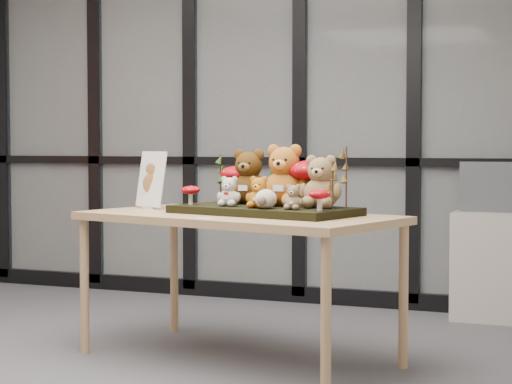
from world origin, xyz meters
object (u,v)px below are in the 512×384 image
at_px(mushroom_back_right, 310,181).
at_px(monitor, 496,187).
at_px(sign_holder, 151,181).
at_px(bear_beige_small, 293,196).
at_px(plush_cream_hedgehog, 266,198).
at_px(diorama_tray, 264,210).
at_px(bear_white_bow, 229,190).
at_px(bear_pooh_yellow, 284,172).
at_px(bear_brown_medium, 249,174).
at_px(bear_small_yellow, 259,191).
at_px(display_table, 238,226).
at_px(mushroom_front_right, 320,199).
at_px(cabinet, 494,267).
at_px(mushroom_back_left, 239,182).
at_px(mushroom_front_left, 191,194).
at_px(bear_tan_back, 321,179).

bearing_deg(mushroom_back_right, monitor, 63.94).
height_order(mushroom_back_right, sign_holder, sign_holder).
height_order(bear_beige_small, plush_cream_hedgehog, bear_beige_small).
distance_m(diorama_tray, bear_white_bow, 0.22).
bearing_deg(bear_beige_small, bear_pooh_yellow, 134.45).
relative_size(bear_brown_medium, monitor, 0.71).
bearing_deg(bear_pooh_yellow, plush_cream_hedgehog, -78.29).
bearing_deg(bear_small_yellow, diorama_tray, 113.95).
xyz_separation_m(display_table, monitor, (1.14, 1.70, 0.16)).
bearing_deg(mushroom_front_right, cabinet, 71.85).
xyz_separation_m(bear_brown_medium, bear_small_yellow, (0.18, -0.29, -0.08)).
relative_size(cabinet, monitor, 1.53).
height_order(bear_brown_medium, mushroom_back_left, bear_brown_medium).
height_order(bear_brown_medium, mushroom_back_right, bear_brown_medium).
bearing_deg(mushroom_front_left, mushroom_front_right, -14.42).
bearing_deg(cabinet, diorama_tray, -121.23).
relative_size(mushroom_back_left, mushroom_back_right, 0.86).
bearing_deg(monitor, cabinet, -90.00).
bearing_deg(bear_pooh_yellow, cabinet, 75.22).
distance_m(bear_white_bow, mushroom_front_right, 0.59).
bearing_deg(mushroom_back_right, mushroom_front_left, -170.63).
distance_m(bear_tan_back, plush_cream_hedgehog, 0.31).
bearing_deg(bear_small_yellow, sign_holder, 174.89).
relative_size(display_table, bear_small_yellow, 10.20).
relative_size(mushroom_back_right, cabinet, 0.38).
distance_m(bear_tan_back, bear_white_bow, 0.51).
bearing_deg(diorama_tray, monitor, 74.09).
relative_size(diorama_tray, mushroom_back_left, 4.17).
bearing_deg(monitor, mushroom_front_left, -130.31).
bearing_deg(mushroom_front_right, bear_pooh_yellow, 135.23).
distance_m(bear_brown_medium, mushroom_front_left, 0.35).
xyz_separation_m(display_table, plush_cream_hedgehog, (0.22, -0.15, 0.16)).
distance_m(display_table, mushroom_front_left, 0.33).
distance_m(bear_brown_medium, mushroom_back_left, 0.11).
distance_m(bear_brown_medium, mushroom_front_right, 0.68).
bearing_deg(monitor, bear_beige_small, -112.59).
distance_m(mushroom_back_left, mushroom_back_right, 0.48).
relative_size(diorama_tray, bear_tan_back, 3.22).
distance_m(bear_pooh_yellow, mushroom_back_left, 0.37).
xyz_separation_m(bear_beige_small, cabinet, (0.77, 1.84, -0.55)).
relative_size(bear_brown_medium, mushroom_back_right, 1.23).
relative_size(display_table, bear_white_bow, 10.50).
height_order(mushroom_front_right, cabinet, mushroom_front_right).
height_order(bear_white_bow, mushroom_back_right, mushroom_back_right).
bearing_deg(diorama_tray, mushroom_back_right, 36.72).
bearing_deg(bear_tan_back, plush_cream_hedgehog, -129.81).
height_order(plush_cream_hedgehog, mushroom_back_right, mushroom_back_right).
xyz_separation_m(bear_tan_back, bear_white_bow, (-0.50, -0.06, -0.06)).
bearing_deg(mushroom_front_left, display_table, -2.16).
relative_size(diorama_tray, mushroom_front_left, 8.50).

